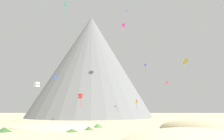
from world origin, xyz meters
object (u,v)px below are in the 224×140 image
kite_white_low (37,84)px  kite_orange_low (137,103)px  bush_scatter_east (72,130)px  kite_violet_high (126,11)px  bush_low_patch (181,137)px  kite_pink_low (167,83)px  kite_teal_high (66,6)px  kite_indigo_mid (145,67)px  kite_red_low (81,96)px  bush_mid_center (181,129)px  kite_magenta_high (123,25)px  bush_ridge_crest (98,125)px  rock_massif (90,66)px  kite_blue_low (55,77)px  bush_far_left (89,128)px  kite_gold_mid (186,61)px  bush_near_left (4,129)px

kite_white_low → kite_orange_low: size_ratio=0.61×
bush_scatter_east → kite_violet_high: 47.22m
bush_low_patch → kite_violet_high: kite_violet_high is taller
kite_pink_low → kite_teal_high: size_ratio=0.19×
kite_indigo_mid → kite_red_low: 26.41m
bush_mid_center → kite_magenta_high: kite_magenta_high is taller
kite_white_low → bush_scatter_east: bearing=70.0°
bush_ridge_crest → rock_massif: rock_massif is taller
bush_ridge_crest → rock_massif: (-8.99, 58.91, 24.84)m
bush_low_patch → bush_mid_center: size_ratio=1.00×
bush_mid_center → bush_scatter_east: (-20.49, -4.52, 0.07)m
kite_violet_high → kite_magenta_high: 15.17m
kite_magenta_high → kite_orange_low: size_ratio=1.01×
bush_mid_center → kite_blue_low: kite_blue_low is taller
bush_scatter_east → rock_massif: 72.79m
bush_far_left → kite_gold_mid: kite_gold_mid is taller
bush_far_left → kite_blue_low: (-13.26, 22.62, 13.29)m
bush_mid_center → kite_teal_high: kite_teal_high is taller
bush_far_left → kite_orange_low: size_ratio=0.56×
bush_scatter_east → kite_gold_mid: size_ratio=0.57×
bush_low_patch → kite_red_low: kite_red_low is taller
kite_magenta_high → kite_red_low: kite_magenta_high is taller
bush_far_left → kite_violet_high: (8.82, 24.87, 35.80)m
bush_far_left → kite_pink_low: size_ratio=1.96×
kite_magenta_high → kite_indigo_mid: kite_magenta_high is taller
bush_ridge_crest → kite_blue_low: size_ratio=1.59×
bush_near_left → kite_indigo_mid: 53.54m
bush_low_patch → kite_red_low: bearing=115.0°
kite_gold_mid → kite_red_low: kite_gold_mid is taller
bush_ridge_crest → kite_indigo_mid: size_ratio=0.58×
bush_far_left → kite_gold_mid: (26.65, 22.45, 17.98)m
bush_ridge_crest → kite_pink_low: (17.98, 10.75, 10.61)m
bush_low_patch → kite_white_low: (-34.81, 44.36, 11.70)m
kite_red_low → kite_orange_low: bearing=-49.2°
bush_scatter_east → kite_pink_low: 31.50m
kite_white_low → kite_blue_low: bearing=90.1°
bush_far_left → kite_red_low: size_ratio=0.39×
kite_orange_low → bush_ridge_crest: bearing=-45.1°
kite_magenta_high → kite_gold_mid: size_ratio=0.86×
kite_orange_low → kite_teal_high: bearing=-65.8°
rock_massif → kite_violet_high: 44.35m
kite_pink_low → bush_scatter_east: bearing=142.7°
rock_massif → kite_indigo_mid: bearing=-50.4°
bush_ridge_crest → bush_far_left: bush_ridge_crest is taller
kite_white_low → rock_massif: bearing=-161.0°
bush_near_left → kite_red_low: 32.68m
kite_magenta_high → bush_near_left: bearing=146.9°
bush_scatter_east → kite_indigo_mid: (18.67, 39.40, 19.05)m
bush_near_left → kite_blue_low: kite_blue_low is taller
bush_mid_center → kite_violet_high: size_ratio=2.34×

